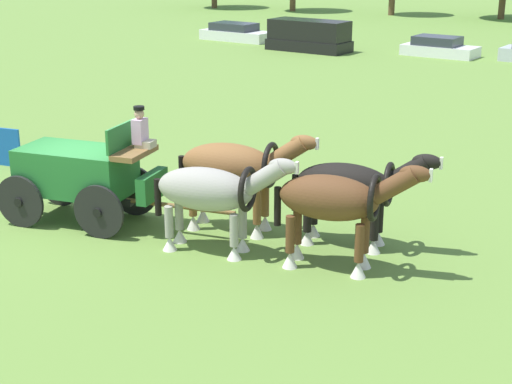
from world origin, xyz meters
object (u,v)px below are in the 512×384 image
at_px(draft_horse_lead_near, 351,187).
at_px(parked_vehicle_a, 236,33).
at_px(show_wagon, 82,173).
at_px(draft_horse_rear_off, 212,192).
at_px(parked_vehicle_b, 309,36).
at_px(parked_vehicle_c, 439,48).
at_px(draft_horse_lead_off, 336,202).
at_px(draft_horse_rear_near, 234,168).

height_order(draft_horse_lead_near, parked_vehicle_a, draft_horse_lead_near).
relative_size(show_wagon, draft_horse_rear_off, 1.77).
height_order(parked_vehicle_a, parked_vehicle_b, parked_vehicle_b).
height_order(show_wagon, parked_vehicle_c, show_wagon).
relative_size(draft_horse_lead_near, parked_vehicle_b, 0.63).
relative_size(draft_horse_lead_near, draft_horse_lead_off, 1.02).
bearing_deg(draft_horse_rear_near, parked_vehicle_b, 108.66).
bearing_deg(draft_horse_lead_near, draft_horse_rear_near, -174.19).
relative_size(draft_horse_rear_off, draft_horse_lead_near, 1.01).
relative_size(draft_horse_lead_off, parked_vehicle_c, 0.72).
height_order(draft_horse_lead_near, parked_vehicle_b, draft_horse_lead_near).
height_order(show_wagon, parked_vehicle_a, show_wagon).
xyz_separation_m(draft_horse_lead_near, draft_horse_lead_off, (0.13, -1.29, 0.10)).
relative_size(draft_horse_lead_near, parked_vehicle_c, 0.74).
relative_size(show_wagon, parked_vehicle_a, 1.15).
relative_size(draft_horse_rear_near, parked_vehicle_a, 0.67).
distance_m(draft_horse_rear_near, parked_vehicle_c, 28.17).
xyz_separation_m(show_wagon, draft_horse_lead_near, (5.96, 1.26, 0.13)).
height_order(show_wagon, draft_horse_lead_off, show_wagon).
height_order(draft_horse_rear_near, parked_vehicle_c, draft_horse_rear_near).
height_order(show_wagon, draft_horse_rear_off, show_wagon).
bearing_deg(parked_vehicle_b, show_wagon, -78.43).
relative_size(parked_vehicle_a, parked_vehicle_c, 1.14).
bearing_deg(parked_vehicle_c, draft_horse_rear_off, -85.83).
distance_m(show_wagon, draft_horse_lead_near, 6.10).
xyz_separation_m(draft_horse_rear_near, parked_vehicle_a, (-14.83, 29.12, -0.98)).
xyz_separation_m(parked_vehicle_b, parked_vehicle_c, (7.06, 1.26, -0.38)).
xyz_separation_m(draft_horse_lead_near, parked_vehicle_b, (-11.66, 26.56, -0.46)).
distance_m(draft_horse_lead_near, parked_vehicle_b, 29.01).
relative_size(show_wagon, draft_horse_lead_off, 1.82).
bearing_deg(parked_vehicle_a, draft_horse_lead_off, -59.78).
bearing_deg(draft_horse_lead_off, parked_vehicle_b, 112.94).
height_order(draft_horse_rear_off, draft_horse_lead_near, draft_horse_rear_off).
distance_m(draft_horse_rear_off, parked_vehicle_b, 29.59).
distance_m(draft_horse_lead_off, parked_vehicle_b, 30.25).
height_order(draft_horse_lead_off, parked_vehicle_c, draft_horse_lead_off).
relative_size(parked_vehicle_a, parked_vehicle_b, 0.97).
bearing_deg(parked_vehicle_a, parked_vehicle_c, -4.63).
bearing_deg(draft_horse_rear_near, draft_horse_rear_off, -83.54).
bearing_deg(parked_vehicle_b, parked_vehicle_c, 10.09).
bearing_deg(parked_vehicle_c, draft_horse_lead_near, -80.61).
bearing_deg(show_wagon, parked_vehicle_a, 110.84).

